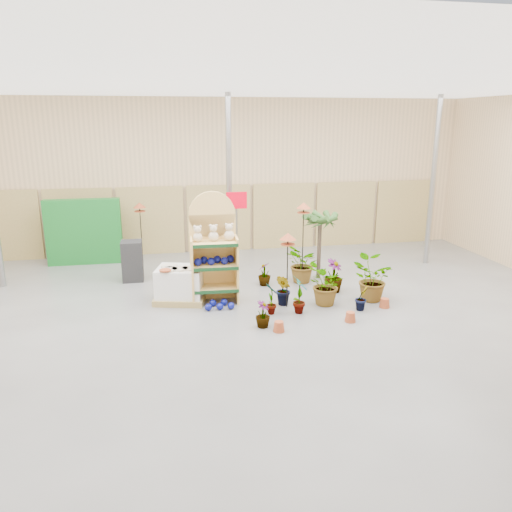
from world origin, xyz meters
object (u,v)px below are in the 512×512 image
at_px(bird_table_front, 288,239).
at_px(potted_plant_2, 326,285).
at_px(display_shelf, 213,252).
at_px(pallet_stack, 180,284).

bearing_deg(bird_table_front, potted_plant_2, -4.51).
height_order(display_shelf, pallet_stack, display_shelf).
height_order(display_shelf, potted_plant_2, display_shelf).
bearing_deg(bird_table_front, pallet_stack, 160.42).
height_order(bird_table_front, potted_plant_2, bird_table_front).
height_order(display_shelf, bird_table_front, display_shelf).
bearing_deg(potted_plant_2, pallet_stack, 164.37).
bearing_deg(potted_plant_2, bird_table_front, 175.49).
xyz_separation_m(pallet_stack, potted_plant_2, (3.04, -0.85, 0.08)).
height_order(pallet_stack, bird_table_front, bird_table_front).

